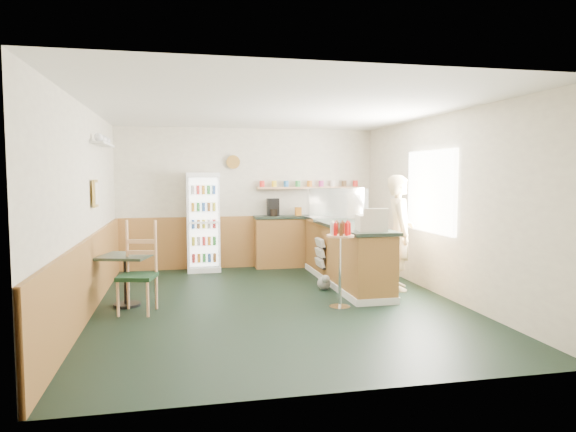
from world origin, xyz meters
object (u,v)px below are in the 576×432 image
object	(u,v)px
drinks_fridge	(203,222)
shopkeeper	(399,233)
condiment_stand	(340,250)
cafe_chair	(138,264)
cafe_table	(126,270)
cash_register	(371,223)
display_case	(337,205)

from	to	relation	value
drinks_fridge	shopkeeper	bearing A→B (deg)	-37.26
drinks_fridge	condiment_stand	distance (m)	3.56
condiment_stand	cafe_chair	xyz separation A→B (m)	(-2.67, 0.39, -0.16)
shopkeeper	cafe_table	bearing A→B (deg)	108.67
cash_register	shopkeeper	distance (m)	0.94
shopkeeper	cafe_chair	size ratio (longest dim) A/B	1.50
cafe_chair	cafe_table	bearing A→B (deg)	133.49
display_case	cafe_chair	world-z (taller)	display_case
cafe_table	cafe_chair	world-z (taller)	cafe_chair
shopkeeper	cafe_chair	xyz separation A→B (m)	(-3.92, -0.49, -0.27)
cash_register	cafe_table	world-z (taller)	cash_register
cash_register	condiment_stand	world-z (taller)	cash_register
shopkeeper	condiment_stand	xyz separation A→B (m)	(-1.25, -0.89, -0.11)
shopkeeper	cafe_chair	world-z (taller)	shopkeeper
display_case	shopkeeper	bearing A→B (deg)	-56.35
display_case	cafe_chair	xyz separation A→B (m)	(-3.22, -1.54, -0.66)
condiment_stand	drinks_fridge	bearing A→B (deg)	118.42
drinks_fridge	cafe_chair	size ratio (longest dim) A/B	1.53
shopkeeper	drinks_fridge	bearing A→B (deg)	68.78
cafe_table	shopkeeper	bearing A→B (deg)	2.63
drinks_fridge	cafe_table	size ratio (longest dim) A/B	2.30
cafe_chair	cash_register	bearing A→B (deg)	11.72
shopkeeper	cafe_table	xyz separation A→B (m)	(-4.10, -0.19, -0.40)
display_case	drinks_fridge	bearing A→B (deg)	152.10
condiment_stand	shopkeeper	bearing A→B (deg)	35.30
cash_register	condiment_stand	distance (m)	0.71
drinks_fridge	cafe_chair	xyz separation A→B (m)	(-0.98, -2.73, -0.29)
condiment_stand	cafe_chair	distance (m)	2.71
display_case	cash_register	distance (m)	1.64
condiment_stand	cafe_table	world-z (taller)	condiment_stand
shopkeeper	cash_register	bearing A→B (deg)	145.94
cafe_chair	drinks_fridge	bearing A→B (deg)	83.62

